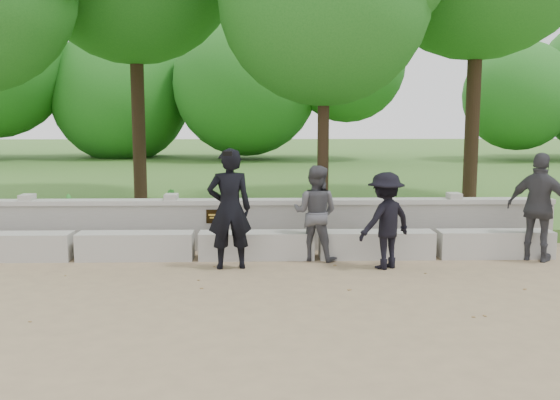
{
  "coord_description": "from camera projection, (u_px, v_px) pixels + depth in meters",
  "views": [
    {
      "loc": [
        1.12,
        -8.26,
        2.39
      ],
      "look_at": [
        1.38,
        1.41,
        1.05
      ],
      "focal_mm": 40.0,
      "sensor_mm": 36.0,
      "label": 1
    }
  ],
  "objects": [
    {
      "name": "ground",
      "position": [
        182.0,
        291.0,
        8.48
      ],
      "size": [
        80.0,
        80.0,
        0.0
      ],
      "primitive_type": "plane",
      "color": "#937D5A",
      "rests_on": "ground"
    },
    {
      "name": "lawn",
      "position": [
        232.0,
        178.0,
        22.32
      ],
      "size": [
        40.0,
        22.0,
        0.25
      ],
      "primitive_type": "cube",
      "color": "#3E6625",
      "rests_on": "ground"
    },
    {
      "name": "concrete_bench",
      "position": [
        196.0,
        246.0,
        10.33
      ],
      "size": [
        11.9,
        0.45,
        0.45
      ],
      "color": "#AFADA6",
      "rests_on": "ground"
    },
    {
      "name": "parapet_wall",
      "position": [
        200.0,
        224.0,
        10.99
      ],
      "size": [
        12.5,
        0.35,
        0.9
      ],
      "color": "#A5A39C",
      "rests_on": "ground"
    },
    {
      "name": "man_main",
      "position": [
        229.0,
        209.0,
        9.61
      ],
      "size": [
        0.74,
        0.67,
        1.87
      ],
      "color": "black",
      "rests_on": "ground"
    },
    {
      "name": "visitor_left",
      "position": [
        316.0,
        213.0,
        10.2
      ],
      "size": [
        0.92,
        0.82,
        1.56
      ],
      "color": "#46464B",
      "rests_on": "ground"
    },
    {
      "name": "visitor_mid",
      "position": [
        385.0,
        221.0,
        9.65
      ],
      "size": [
        1.12,
        0.99,
        1.5
      ],
      "color": "black",
      "rests_on": "ground"
    },
    {
      "name": "visitor_right",
      "position": [
        540.0,
        207.0,
        10.11
      ],
      "size": [
        1.08,
        1.0,
        1.78
      ],
      "color": "#39393D",
      "rests_on": "ground"
    },
    {
      "name": "shrub_a",
      "position": [
        70.0,
        212.0,
        11.6
      ],
      "size": [
        0.42,
        0.39,
        0.66
      ],
      "primitive_type": "imported",
      "rotation": [
        0.0,
        0.0,
        0.56
      ],
      "color": "#30842D",
      "rests_on": "lawn"
    },
    {
      "name": "shrub_b",
      "position": [
        169.0,
        202.0,
        13.38
      ],
      "size": [
        0.31,
        0.35,
        0.53
      ],
      "primitive_type": "imported",
      "rotation": [
        0.0,
        0.0,
        1.88
      ],
      "color": "#30842D",
      "rests_on": "lawn"
    }
  ]
}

